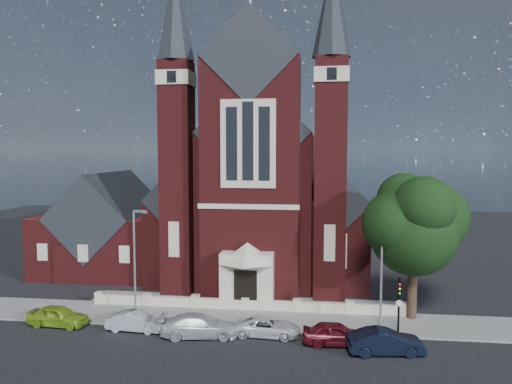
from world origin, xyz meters
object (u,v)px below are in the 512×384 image
street_tree (416,227)px  street_lamp_right (383,263)px  traffic_signal (399,299)px  car_silver_b (200,326)px  parish_hall (110,232)px  street_lamp_left (136,256)px  car_dark_red (336,334)px  church (267,190)px  car_navy (385,342)px  car_white_suv (268,327)px  car_lime_van (58,316)px  car_silver_a (136,321)px

street_tree → street_lamp_right: bearing=-145.7°
traffic_signal → car_silver_b: bearing=-172.4°
parish_hall → street_lamp_left: 16.18m
parish_hall → car_dark_red: bearing=-37.8°
street_tree → traffic_signal: street_tree is taller
church → parish_hall: church is taller
church → car_navy: 26.64m
car_white_suv → car_dark_red: car_dark_red is taller
car_lime_van → car_silver_a: bearing=-88.0°
car_lime_van → street_lamp_right: bearing=-79.2°
church → street_tree: bearing=-53.8°
traffic_signal → car_lime_van: bearing=-177.5°
street_lamp_left → car_silver_b: size_ratio=1.55×
car_dark_red → car_navy: bearing=-111.9°
street_tree → car_navy: bearing=-114.0°
car_lime_van → car_dark_red: 19.57m
church → street_lamp_left: bearing=-112.7°
street_lamp_left → car_lime_van: bearing=-151.7°
traffic_signal → car_silver_a: 18.06m
street_lamp_left → car_dark_red: bearing=-13.9°
street_lamp_right → traffic_signal: bearing=-60.0°
parish_hall → street_lamp_right: 29.62m
car_silver_b → car_dark_red: (9.05, -0.30, -0.02)m
street_lamp_right → car_lime_van: street_lamp_right is taller
church → street_tree: size_ratio=3.26×
street_tree → car_silver_b: bearing=-161.2°
car_silver_a → car_dark_red: size_ratio=0.93×
street_lamp_right → car_navy: (-0.36, -4.73, -3.83)m
car_dark_red → street_lamp_right: bearing=-44.0°
car_silver_a → parish_hall: bearing=31.5°
church → street_lamp_left: 20.84m
parish_hall → car_silver_b: 22.37m
car_silver_b → street_lamp_left: bearing=51.0°
street_lamp_right → car_white_suv: bearing=-161.4°
car_dark_red → church: bearing=14.9°
church → car_white_suv: (2.27, -21.57, -7.57)m
street_tree → car_dark_red: bearing=-137.3°
street_lamp_left → car_dark_red: 15.63m
parish_hall → street_tree: size_ratio=1.14×
car_silver_a → car_white_suv: 9.18m
parish_hall → traffic_signal: parish_hall is taller
car_silver_a → car_silver_b: size_ratio=0.77×
church → car_silver_a: size_ratio=8.68×
car_white_suv → car_dark_red: 4.64m
street_tree → car_silver_b: (-14.85, -5.05, -6.20)m
church → car_white_suv: church is taller
street_lamp_right → car_silver_b: size_ratio=1.55×
street_lamp_left → street_lamp_right: bearing=0.0°
church → car_silver_a: church is taller
street_tree → traffic_signal: bearing=-115.9°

